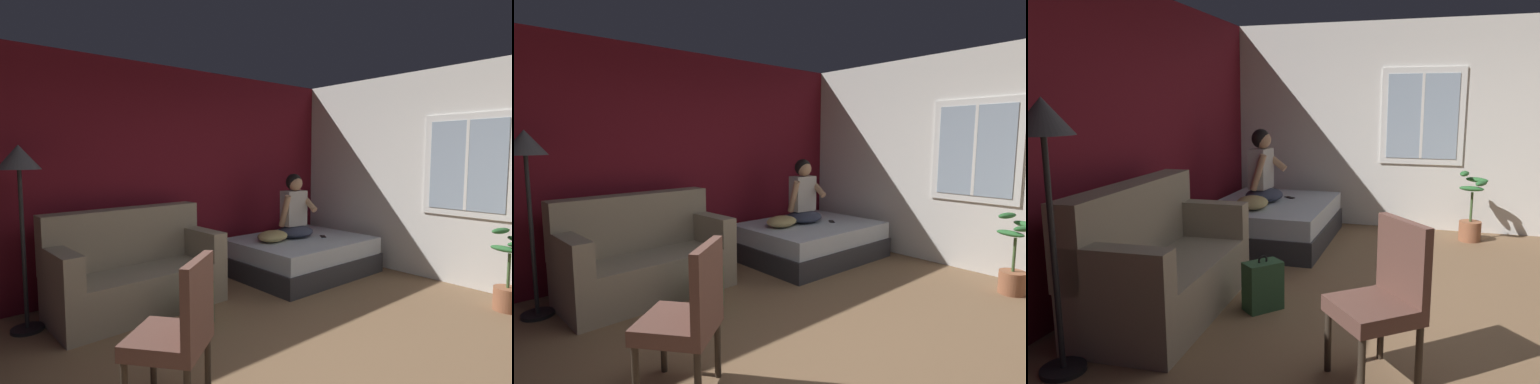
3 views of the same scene
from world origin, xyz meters
The scene contains 12 objects.
ground_plane centered at (0.00, 0.00, 0.00)m, with size 40.00×40.00×0.00m, color brown.
wall_back_accent centered at (0.00, 2.98, 1.35)m, with size 11.02×0.16×2.70m, color maroon.
wall_side_with_window centered at (3.09, 0.00, 1.35)m, with size 0.19×7.20×2.70m.
bed centered at (1.91, 2.08, 0.24)m, with size 1.81×1.40×0.48m.
couch centered at (-0.35, 2.31, 0.39)m, with size 1.74×0.90×1.04m.
side_chair centered at (-0.85, 0.51, 0.53)m, with size 0.65×0.65×0.98m.
person_seated centered at (1.91, 2.20, 0.84)m, with size 0.55×0.48×0.88m.
backpack centered at (-0.07, 1.54, 0.19)m, with size 0.35×0.35×0.46m.
throw_pillow centered at (1.48, 2.18, 0.55)m, with size 0.48×0.36×0.14m, color tan.
cell_phone centered at (2.22, 1.95, 0.48)m, with size 0.07×0.14×0.01m, color black.
floor_lamp centered at (-1.34, 2.43, 1.43)m, with size 0.36×0.36×1.70m.
potted_plant centered at (2.56, -0.23, 0.30)m, with size 0.39×0.37×0.85m.
Camera 3 is at (-3.72, 0.29, 1.67)m, focal length 35.00 mm.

